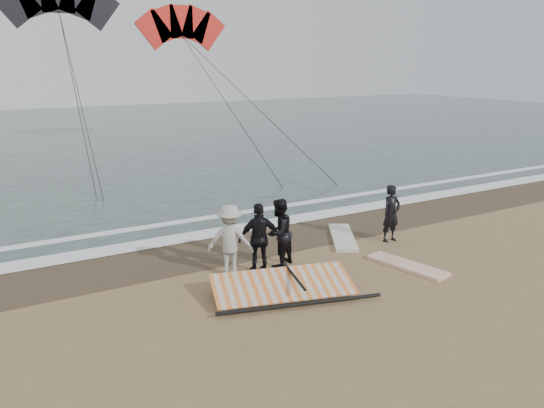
{
  "coord_description": "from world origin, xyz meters",
  "views": [
    {
      "loc": [
        -8.34,
        -9.28,
        5.41
      ],
      "look_at": [
        -1.3,
        3.0,
        1.6
      ],
      "focal_mm": 35.0,
      "sensor_mm": 36.0,
      "label": 1
    }
  ],
  "objects": [
    {
      "name": "trio_cluster",
      "position": [
        -2.18,
        2.44,
        0.94
      ],
      "size": [
        2.67,
        1.29,
        1.9
      ],
      "color": "black",
      "rests_on": "ground"
    },
    {
      "name": "foam_far",
      "position": [
        0.0,
        7.6,
        0.03
      ],
      "size": [
        120.0,
        0.45,
        0.01
      ],
      "primitive_type": "cube",
      "color": "white",
      "rests_on": "sea"
    },
    {
      "name": "sail_rig",
      "position": [
        -2.38,
        0.83,
        0.19
      ],
      "size": [
        3.79,
        2.49,
        0.49
      ],
      "color": "black",
      "rests_on": "ground"
    },
    {
      "name": "board_white",
      "position": [
        1.55,
        0.59,
        0.05
      ],
      "size": [
        1.12,
        2.36,
        0.09
      ],
      "primitive_type": "cube",
      "rotation": [
        0.0,
        0.0,
        0.22
      ],
      "color": "white",
      "rests_on": "ground"
    },
    {
      "name": "ground",
      "position": [
        0.0,
        0.0,
        0.0
      ],
      "size": [
        120.0,
        120.0,
        0.0
      ],
      "primitive_type": "plane",
      "color": "#8C704C",
      "rests_on": "ground"
    },
    {
      "name": "foam_near",
      "position": [
        0.0,
        5.9,
        0.03
      ],
      "size": [
        120.0,
        0.9,
        0.01
      ],
      "primitive_type": "cube",
      "color": "white",
      "rests_on": "sea"
    },
    {
      "name": "board_cream",
      "position": [
        1.49,
        3.39,
        0.05
      ],
      "size": [
        1.87,
        2.52,
        0.11
      ],
      "primitive_type": "cube",
      "rotation": [
        0.0,
        0.0,
        -0.54
      ],
      "color": "beige",
      "rests_on": "ground"
    },
    {
      "name": "wet_sand",
      "position": [
        0.0,
        4.5,
        0.01
      ],
      "size": [
        120.0,
        2.8,
        0.01
      ],
      "primitive_type": "cube",
      "color": "#4C3D2B",
      "rests_on": "ground"
    },
    {
      "name": "kite_red",
      "position": [
        4.1,
        23.73,
        7.3
      ],
      "size": [
        6.47,
        7.34,
        16.13
      ],
      "color": "red",
      "rests_on": "ground"
    },
    {
      "name": "sea",
      "position": [
        0.0,
        33.0,
        0.01
      ],
      "size": [
        120.0,
        54.0,
        0.02
      ],
      "primitive_type": "cube",
      "color": "#233838",
      "rests_on": "ground"
    },
    {
      "name": "man_main",
      "position": [
        2.65,
        2.49,
        0.89
      ],
      "size": [
        0.67,
        0.46,
        1.78
      ],
      "primitive_type": "imported",
      "rotation": [
        0.0,
        0.0,
        0.05
      ],
      "color": "black",
      "rests_on": "ground"
    },
    {
      "name": "kite_dark",
      "position": [
        -3.05,
        24.13,
        8.48
      ],
      "size": [
        7.78,
        6.34,
        14.94
      ],
      "color": "black",
      "rests_on": "ground"
    }
  ]
}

